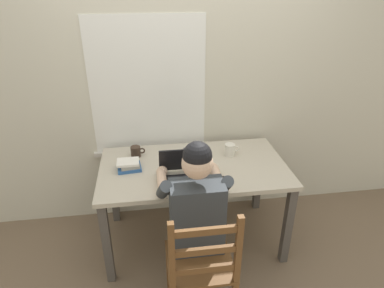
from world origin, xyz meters
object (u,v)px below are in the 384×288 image
(seated_person, at_px, (194,210))
(wooden_chair, at_px, (201,266))
(desk, at_px, (194,175))
(computer_mouse, at_px, (224,180))
(coffee_mug_white, at_px, (230,150))
(coffee_mug_dark, at_px, (136,152))
(book_stack_main, at_px, (129,165))
(laptop, at_px, (183,174))

(seated_person, distance_m, wooden_chair, 0.36)
(desk, relative_size, computer_mouse, 14.76)
(wooden_chair, relative_size, coffee_mug_white, 7.59)
(coffee_mug_dark, xyz_separation_m, book_stack_main, (-0.05, -0.20, -0.01))
(wooden_chair, height_order, laptop, laptop)
(computer_mouse, distance_m, coffee_mug_dark, 0.80)
(seated_person, xyz_separation_m, coffee_mug_white, (0.39, 0.62, 0.11))
(seated_person, relative_size, coffee_mug_dark, 10.48)
(desk, distance_m, computer_mouse, 0.34)
(desk, relative_size, seated_person, 1.18)
(wooden_chair, xyz_separation_m, laptop, (-0.04, 0.57, 0.33))
(desk, xyz_separation_m, wooden_chair, (-0.06, -0.77, -0.19))
(coffee_mug_white, bearing_deg, desk, -158.12)
(desk, height_order, seated_person, seated_person)
(computer_mouse, distance_m, book_stack_main, 0.74)
(coffee_mug_dark, bearing_deg, coffee_mug_white, -6.70)
(wooden_chair, distance_m, coffee_mug_white, 1.03)
(coffee_mug_white, distance_m, book_stack_main, 0.84)
(computer_mouse, bearing_deg, laptop, 166.34)
(laptop, relative_size, coffee_mug_dark, 2.77)
(wooden_chair, xyz_separation_m, book_stack_main, (-0.44, 0.78, 0.31))
(laptop, xyz_separation_m, book_stack_main, (-0.39, 0.21, -0.02))
(wooden_chair, bearing_deg, desk, 85.17)
(book_stack_main, bearing_deg, laptop, -28.15)
(computer_mouse, bearing_deg, wooden_chair, -116.54)
(laptop, distance_m, coffee_mug_white, 0.54)
(desk, xyz_separation_m, coffee_mug_dark, (-0.45, 0.22, 0.13))
(laptop, height_order, coffee_mug_dark, laptop)
(laptop, relative_size, computer_mouse, 3.30)
(laptop, xyz_separation_m, coffee_mug_white, (0.44, 0.32, -0.00))
(wooden_chair, height_order, coffee_mug_white, wooden_chair)
(seated_person, height_order, book_stack_main, seated_person)
(desk, xyz_separation_m, seated_person, (-0.06, -0.48, 0.03))
(wooden_chair, height_order, coffee_mug_dark, wooden_chair)
(computer_mouse, bearing_deg, book_stack_main, 157.72)
(desk, bearing_deg, wooden_chair, -94.83)
(wooden_chair, relative_size, laptop, 2.86)
(wooden_chair, relative_size, coffee_mug_dark, 7.92)
(wooden_chair, bearing_deg, computer_mouse, 63.46)
(book_stack_main, bearing_deg, desk, -2.21)
(computer_mouse, bearing_deg, desk, 125.33)
(laptop, bearing_deg, coffee_mug_dark, 129.50)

